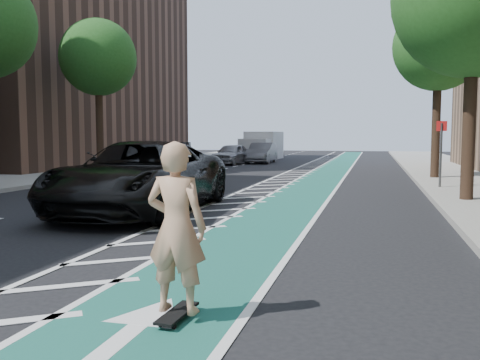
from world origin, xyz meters
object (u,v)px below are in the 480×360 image
(skateboarder, at_px, (176,228))
(suv_far, at_px, (137,169))
(suv_near, at_px, (141,177))
(barrel_a, at_px, (75,194))

(skateboarder, relative_size, suv_far, 0.29)
(suv_near, xyz_separation_m, barrel_a, (-1.75, -0.31, -0.47))
(suv_far, height_order, barrel_a, suv_far)
(barrel_a, bearing_deg, suv_far, 86.18)
(skateboarder, xyz_separation_m, suv_near, (-3.78, 7.01, -0.09))
(skateboarder, xyz_separation_m, barrel_a, (-5.53, 6.70, -0.56))
(suv_far, relative_size, barrel_a, 6.63)
(skateboarder, bearing_deg, barrel_a, -47.91)
(suv_far, xyz_separation_m, barrel_a, (-0.21, -3.15, -0.46))
(suv_near, height_order, barrel_a, suv_near)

